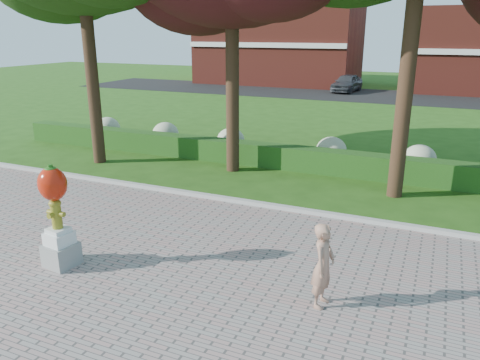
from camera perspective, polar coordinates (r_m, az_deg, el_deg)
The scene contains 10 objects.
ground at distance 10.59m, azimuth -4.48°, elevation -8.55°, with size 100.00×100.00×0.00m, color #244C13.
walkway at distance 7.83m, azimuth -19.19°, elevation -20.00°, with size 40.00×14.00×0.04m, color gray.
curb at distance 13.06m, azimuth 1.68°, elevation -2.91°, with size 40.00×0.18×0.15m, color #ADADA5.
lawn_hedge at distance 16.57m, azimuth 6.88°, elevation 2.65°, with size 24.00×0.70×0.80m, color #194012.
hydrangea_row at distance 17.32m, azimuth 9.68°, elevation 3.71°, with size 20.10×1.10×0.99m.
street at distance 36.92m, azimuth 16.57°, elevation 9.79°, with size 50.00×8.00×0.02m, color black.
building_left at distance 44.78m, azimuth 4.82°, elevation 16.22°, with size 14.00×8.00×7.00m, color maroon.
hydrant_sculpture at distance 10.10m, azimuth -21.50°, elevation -3.81°, with size 0.67×0.67×2.17m.
woman at distance 8.34m, azimuth 10.12°, elevation -10.22°, with size 0.56×0.37×1.55m, color #AA7A61.
parked_car at distance 38.71m, azimuth 12.90°, elevation 11.47°, with size 1.64×4.07×1.39m, color #404247.
Camera 1 is at (4.53, -8.34, 4.69)m, focal length 35.00 mm.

